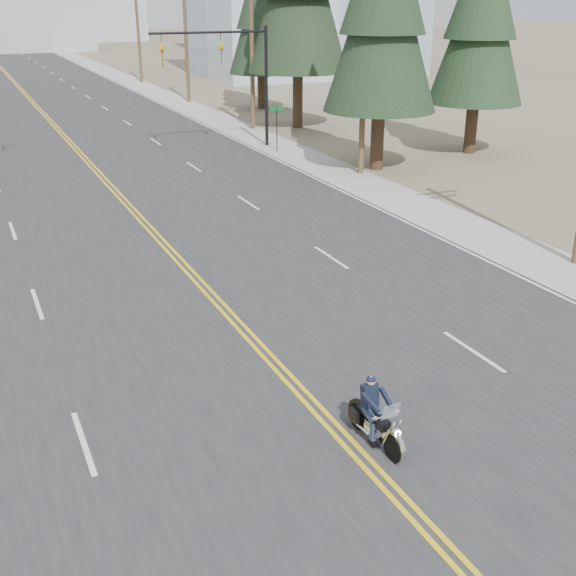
% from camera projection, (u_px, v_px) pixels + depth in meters
% --- Properties ---
extents(ground_plane, '(400.00, 400.00, 0.00)m').
position_uv_depth(ground_plane, '(392.00, 492.00, 13.55)').
color(ground_plane, '#776D56').
rests_on(ground_plane, ground).
extents(road, '(20.00, 200.00, 0.01)m').
position_uv_depth(road, '(19.00, 88.00, 72.55)').
color(road, '#303033').
rests_on(road, ground).
extents(sidewalk_right, '(3.00, 200.00, 0.01)m').
position_uv_depth(sidewalk_right, '(133.00, 83.00, 76.97)').
color(sidewalk_right, '#A5A5A0').
rests_on(sidewalk_right, ground).
extents(traffic_mast_right, '(7.10, 0.26, 7.00)m').
position_uv_depth(traffic_mast_right, '(234.00, 64.00, 42.11)').
color(traffic_mast_right, black).
rests_on(traffic_mast_right, ground).
extents(street_sign, '(0.90, 0.06, 2.62)m').
position_uv_depth(street_sign, '(277.00, 121.00, 42.31)').
color(street_sign, black).
rests_on(street_sign, ground).
extents(utility_pole_b, '(2.20, 0.30, 11.50)m').
position_uv_depth(utility_pole_b, '(365.00, 54.00, 35.48)').
color(utility_pole_b, brown).
rests_on(utility_pole_b, ground).
extents(utility_pole_c, '(2.20, 0.30, 11.00)m').
position_uv_depth(utility_pole_c, '(252.00, 42.00, 48.22)').
color(utility_pole_c, brown).
rests_on(utility_pole_c, ground).
extents(utility_pole_d, '(2.20, 0.30, 11.50)m').
position_uv_depth(utility_pole_d, '(186.00, 29.00, 60.77)').
color(utility_pole_d, brown).
rests_on(utility_pole_d, ground).
extents(utility_pole_e, '(2.20, 0.30, 11.00)m').
position_uv_depth(utility_pole_e, '(138.00, 25.00, 75.20)').
color(utility_pole_e, brown).
rests_on(utility_pole_e, ground).
extents(haze_bldg_b, '(18.00, 14.00, 14.00)m').
position_uv_depth(haze_bldg_b, '(31.00, 6.00, 119.36)').
color(haze_bldg_b, '#ADB2B7').
rests_on(haze_bldg_b, ground).
extents(haze_bldg_e, '(14.00, 14.00, 12.00)m').
position_uv_depth(haze_bldg_e, '(105.00, 9.00, 147.34)').
color(haze_bldg_e, '#B7BCC6').
rests_on(haze_bldg_e, ground).
extents(motorcyclist, '(0.88, 1.90, 1.46)m').
position_uv_depth(motorcyclist, '(376.00, 413.00, 14.73)').
color(motorcyclist, black).
rests_on(motorcyclist, ground).
extents(conifer_mid, '(5.38, 5.38, 14.36)m').
position_uv_depth(conifer_mid, '(483.00, 3.00, 39.65)').
color(conifer_mid, '#382619').
rests_on(conifer_mid, ground).
extents(conifer_far, '(5.20, 5.20, 13.94)m').
position_uv_depth(conifer_far, '(261.00, 4.00, 56.36)').
color(conifer_far, '#382619').
rests_on(conifer_far, ground).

